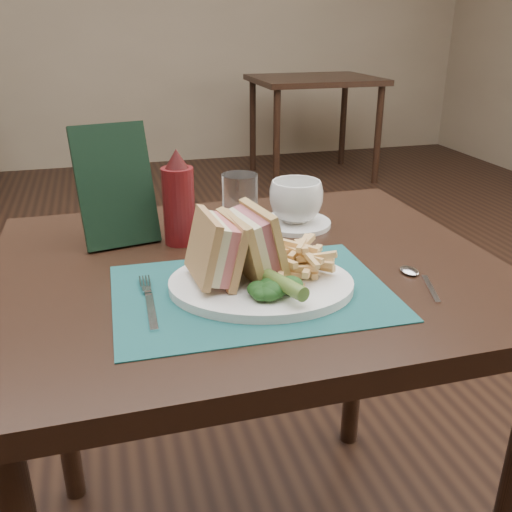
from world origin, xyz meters
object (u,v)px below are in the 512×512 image
Objects in this scene: table_bg_right at (313,128)px; saucer at (295,223)px; ketchup_bottle at (178,197)px; check_presenter at (115,186)px; table_main at (249,429)px; drinking_glass at (240,207)px; placemat at (252,292)px; sandwich_half_a at (203,250)px; plate at (261,284)px; sandwich_half_b at (241,244)px; coffee_cup at (296,201)px.

table_bg_right is 3.29m from saucer.
ketchup_bottle is 0.80× the size of check_presenter.
table_main is 4.84× the size of ketchup_bottle.
table_main is at bearing -97.98° from drinking_glass.
drinking_glass reaches higher than table_bg_right.
saucer is 0.81× the size of ketchup_bottle.
table_main and table_bg_right have the same top height.
placemat is 3.38× the size of drinking_glass.
drinking_glass is at bearing 58.26° from sandwich_half_a.
placemat reaches higher than table_main.
plate is 2.57× the size of sandwich_half_b.
sandwich_half_a is 1.03× the size of coffee_cup.
coffee_cup is at bearing -111.81° from table_bg_right.
sandwich_half_b reaches higher than sandwich_half_a.
table_main is 2.05× the size of placemat.
saucer is at bearing -11.91° from check_presenter.
drinking_glass is (0.05, 0.22, -0.01)m from sandwich_half_b.
drinking_glass is at bearing 99.40° from plate.
table_main is 7.81× the size of sandwich_half_a.
table_bg_right is 6.92× the size of drinking_glass.
saucer is at bearing 44.09° from sandwich_half_b.
plate is 1.61× the size of ketchup_bottle.
sandwich_half_a is 0.23m from ketchup_bottle.
ketchup_bottle is at bearing 107.00° from placemat.
sandwich_half_b is at bearing -125.59° from saucer.
ketchup_bottle reaches higher than table_main.
table_main is 8.05× the size of coffee_cup.
plate is at bearing -46.11° from sandwich_half_b.
ketchup_bottle is (-0.12, 0.00, 0.03)m from drinking_glass.
saucer is 1.34× the size of coffee_cup.
drinking_glass reaches higher than plate.
plate is at bearing -119.44° from saucer.
coffee_cup reaches higher than plate.
plate is 2.68× the size of coffee_cup.
sandwich_half_a is at bearing -113.90° from table_bg_right.
ketchup_bottle is at bearing -172.51° from coffee_cup.
coffee_cup is (0.00, 0.00, 0.05)m from saucer.
check_presenter reaches higher than plate.
ketchup_bottle reaches higher than saucer.
placemat is 3.81× the size of sandwich_half_a.
drinking_glass reaches higher than coffee_cup.
sandwich_half_b is (-1.40, -3.29, 0.45)m from table_bg_right.
sandwich_half_b reaches higher than placemat.
table_main is 3.00× the size of plate.
plate is 2.31× the size of drinking_glass.
plate is (0.02, 0.01, 0.01)m from placemat.
sandwich_half_b is at bearing 159.78° from plate.
check_presenter reaches higher than coffee_cup.
placemat is at bearing -19.95° from sandwich_half_a.
drinking_glass is (0.04, 0.25, 0.06)m from placemat.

